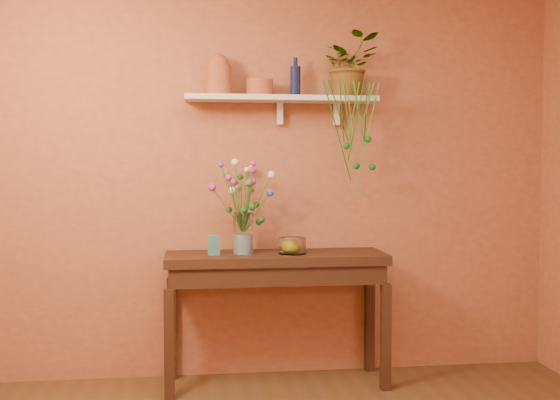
# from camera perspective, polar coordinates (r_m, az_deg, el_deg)

# --- Properties ---
(room) EXTENTS (4.04, 4.04, 2.70)m
(room) POSITION_cam_1_polar(r_m,az_deg,el_deg) (2.57, 4.26, 0.43)
(room) COLOR brown
(room) RESTS_ON ground
(sideboard) EXTENTS (1.46, 0.47, 0.88)m
(sideboard) POSITION_cam_1_polar(r_m,az_deg,el_deg) (4.35, -0.36, -6.37)
(sideboard) COLOR #3C2216
(sideboard) RESTS_ON ground
(wall_shelf) EXTENTS (1.30, 0.24, 0.19)m
(wall_shelf) POSITION_cam_1_polar(r_m,az_deg,el_deg) (4.45, 0.26, 8.81)
(wall_shelf) COLOR white
(wall_shelf) RESTS_ON room
(terracotta_jug) EXTENTS (0.19, 0.19, 0.27)m
(terracotta_jug) POSITION_cam_1_polar(r_m,az_deg,el_deg) (4.41, -5.40, 10.85)
(terracotta_jug) COLOR #BC5E30
(terracotta_jug) RESTS_ON wall_shelf
(terracotta_pot) EXTENTS (0.22, 0.22, 0.11)m
(terracotta_pot) POSITION_cam_1_polar(r_m,az_deg,el_deg) (4.44, -1.79, 9.83)
(terracotta_pot) COLOR #BC5E30
(terracotta_pot) RESTS_ON wall_shelf
(blue_bottle) EXTENTS (0.09, 0.09, 0.26)m
(blue_bottle) POSITION_cam_1_polar(r_m,az_deg,el_deg) (4.48, 1.37, 10.43)
(blue_bottle) COLOR #101944
(blue_bottle) RESTS_ON wall_shelf
(spider_plant) EXTENTS (0.43, 0.38, 0.42)m
(spider_plant) POSITION_cam_1_polar(r_m,az_deg,el_deg) (4.55, 6.10, 11.65)
(spider_plant) COLOR #176316
(spider_plant) RESTS_ON wall_shelf
(plant_fronds) EXTENTS (0.40, 0.28, 0.77)m
(plant_fronds) POSITION_cam_1_polar(r_m,az_deg,el_deg) (4.36, 6.85, 5.40)
(plant_fronds) COLOR #176316
(plant_fronds) RESTS_ON wall_shelf
(glass_vase) EXTENTS (0.13, 0.13, 0.27)m
(glass_vase) POSITION_cam_1_polar(r_m,az_deg,el_deg) (4.31, -3.25, -3.18)
(glass_vase) COLOR white
(glass_vase) RESTS_ON sideboard
(bouquet) EXTENTS (0.44, 0.41, 0.49)m
(bouquet) POSITION_cam_1_polar(r_m,az_deg,el_deg) (4.29, -3.12, 1.10)
(bouquet) COLOR #386B28
(bouquet) RESTS_ON glass_vase
(glass_bowl) EXTENTS (0.18, 0.18, 0.11)m
(glass_bowl) POSITION_cam_1_polar(r_m,az_deg,el_deg) (4.29, 1.09, -4.10)
(glass_bowl) COLOR white
(glass_bowl) RESTS_ON sideboard
(lemon) EXTENTS (0.09, 0.09, 0.09)m
(lemon) POSITION_cam_1_polar(r_m,az_deg,el_deg) (4.31, 0.97, -4.08)
(lemon) COLOR gold
(lemon) RESTS_ON glass_bowl
(carton) EXTENTS (0.08, 0.07, 0.13)m
(carton) POSITION_cam_1_polar(r_m,az_deg,el_deg) (4.25, -5.83, -3.97)
(carton) COLOR teal
(carton) RESTS_ON sideboard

